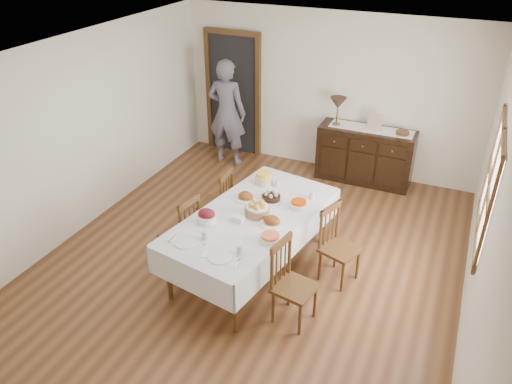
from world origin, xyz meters
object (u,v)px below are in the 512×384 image
at_px(dining_table, 252,221).
at_px(table_lamp, 338,104).
at_px(chair_left_far, 218,202).
at_px(sideboard, 365,155).
at_px(chair_right_near, 291,282).
at_px(person, 227,109).
at_px(chair_right_far, 337,244).
at_px(chair_left_near, 183,230).

relative_size(dining_table, table_lamp, 5.37).
relative_size(chair_left_far, sideboard, 0.63).
height_order(chair_right_near, person, person).
height_order(chair_left_far, chair_right_far, chair_right_far).
distance_m(dining_table, chair_left_near, 0.88).
relative_size(chair_left_near, chair_right_near, 0.98).
height_order(chair_left_far, table_lamp, table_lamp).
xyz_separation_m(chair_left_near, table_lamp, (1.03, 3.06, 0.78)).
distance_m(chair_left_near, person, 2.98).
relative_size(sideboard, person, 0.77).
relative_size(chair_left_far, chair_right_far, 0.99).
xyz_separation_m(chair_left_near, person, (-0.81, 2.83, 0.49)).
bearing_deg(chair_left_near, sideboard, 162.45).
xyz_separation_m(dining_table, chair_right_far, (0.98, 0.26, -0.21)).
bearing_deg(sideboard, chair_left_far, -122.32).
relative_size(dining_table, person, 1.27).
relative_size(chair_left_near, person, 0.49).
height_order(chair_left_far, sideboard, chair_left_far).
bearing_deg(person, table_lamp, -175.81).
bearing_deg(table_lamp, chair_left_far, -112.81).
xyz_separation_m(sideboard, table_lamp, (-0.50, -0.04, 0.81)).
relative_size(dining_table, chair_right_near, 2.53).
bearing_deg(table_lamp, dining_table, -93.97).
bearing_deg(chair_left_far, person, -158.64).
relative_size(chair_right_near, chair_right_far, 1.02).
height_order(chair_left_near, chair_right_far, chair_right_far).
height_order(chair_left_near, chair_left_far, chair_left_near).
distance_m(dining_table, chair_right_far, 1.03).
bearing_deg(chair_right_far, chair_left_far, 98.65).
bearing_deg(chair_left_far, sideboard, 145.54).
bearing_deg(chair_left_far, chair_right_near, 49.25).
bearing_deg(chair_left_far, chair_right_far, 77.61).
bearing_deg(chair_right_far, table_lamp, 35.73).
relative_size(dining_table, chair_right_far, 2.58).
distance_m(chair_right_far, table_lamp, 2.81).
xyz_separation_m(chair_left_near, sideboard, (1.53, 3.10, -0.03)).
bearing_deg(sideboard, table_lamp, -175.87).
height_order(chair_right_far, sideboard, chair_right_far).
xyz_separation_m(dining_table, chair_left_near, (-0.83, -0.22, -0.21)).
bearing_deg(person, chair_right_near, 123.24).
bearing_deg(chair_right_near, chair_left_near, 86.52).
distance_m(chair_left_near, chair_right_near, 1.60).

